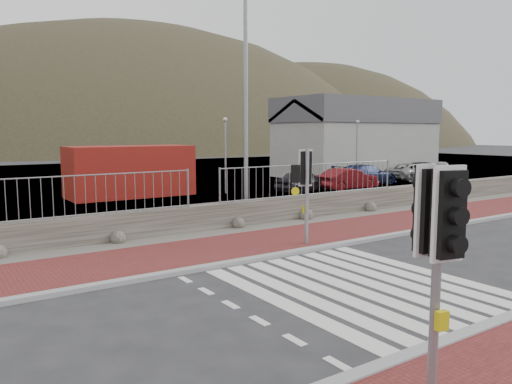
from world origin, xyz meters
TOP-DOWN VIEW (x-y plane):
  - ground at (0.00, 0.00)m, footprint 220.00×220.00m
  - sidewalk_far at (0.00, 4.50)m, footprint 40.00×3.00m
  - kerb_near at (0.00, -3.00)m, footprint 40.00×0.25m
  - kerb_far at (0.00, 3.00)m, footprint 40.00×0.25m
  - zebra_crossing at (-0.00, 0.00)m, footprint 4.62×5.60m
  - gravel_strip at (0.00, 6.50)m, footprint 40.00×1.50m
  - stone_wall at (0.00, 7.30)m, footprint 40.00×0.60m
  - railing at (0.00, 7.15)m, footprint 18.07×0.07m
  - quay at (0.00, 27.90)m, footprint 120.00×40.00m
  - harbor_building at (20.00, 19.90)m, footprint 12.20×6.20m
  - hills_backdrop at (6.74, 87.90)m, footprint 254.00×90.00m
  - traffic_signal_near at (-2.79, -3.94)m, footprint 0.48×0.35m
  - traffic_signal_far at (1.43, 3.59)m, footprint 0.71×0.41m
  - streetlight at (2.43, 8.13)m, footprint 1.91×0.54m
  - shipping_container at (1.22, 17.57)m, footprint 6.30×2.65m
  - car_a at (9.83, 13.87)m, footprint 3.79×2.00m
  - car_b at (12.57, 13.17)m, footprint 3.85×1.38m
  - car_c at (15.55, 14.64)m, footprint 4.51×1.88m
  - car_d at (20.44, 15.02)m, footprint 4.40×2.36m
  - car_e at (21.94, 15.11)m, footprint 3.87×1.64m

SIDE VIEW (x-z plane):
  - hills_backdrop at x=6.74m, z-range -73.05..26.95m
  - ground at x=0.00m, z-range 0.00..0.00m
  - quay at x=0.00m, z-range -0.25..0.25m
  - zebra_crossing at x=0.00m, z-range 0.00..0.01m
  - gravel_strip at x=0.00m, z-range 0.00..0.06m
  - sidewalk_far at x=0.00m, z-range 0.00..0.08m
  - kerb_near at x=0.00m, z-range -0.01..0.11m
  - kerb_far at x=0.00m, z-range -0.01..0.11m
  - stone_wall at x=0.00m, z-range 0.00..0.90m
  - car_d at x=20.44m, z-range 0.00..1.18m
  - car_a at x=9.83m, z-range 0.00..1.23m
  - car_b at x=12.57m, z-range 0.00..1.26m
  - car_c at x=15.55m, z-range 0.00..1.30m
  - car_e at x=21.94m, z-range 0.00..1.31m
  - shipping_container at x=1.22m, z-range 0.00..2.62m
  - railing at x=0.00m, z-range 1.21..2.43m
  - traffic_signal_far at x=1.43m, z-range 0.64..3.51m
  - traffic_signal_near at x=-2.79m, z-range 0.66..3.67m
  - harbor_building at x=20.00m, z-range 0.03..5.83m
  - streetlight at x=2.43m, z-range 0.57..9.63m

